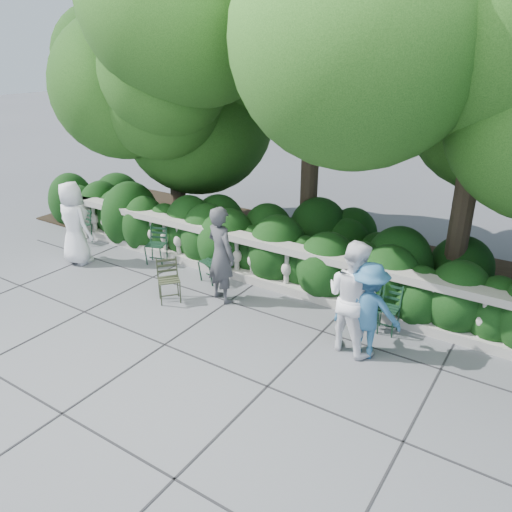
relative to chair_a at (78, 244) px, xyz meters
The scene contains 14 objects.
ground 5.57m from the chair_a, 12.44° to the right, with size 90.00×90.00×0.00m, color #53555B.
balustrade 5.49m from the chair_a, ahead, with size 12.00×0.44×1.00m.
shrub_hedge 5.73m from the chair_a, 18.31° to the left, with size 15.00×2.60×1.70m, color black, non-canonical shape.
tree_canopy 7.56m from the chair_a, 18.02° to the left, with size 15.04×6.52×6.78m.
chair_a is the anchor object (origin of this frame).
chair_b 4.09m from the chair_a, ahead, with size 0.44×0.48×0.84m, color black, non-canonical shape.
chair_c 2.55m from the chair_a, ahead, with size 0.44×0.48×0.84m, color black, non-canonical shape.
chair_d 7.59m from the chair_a, ahead, with size 0.44×0.48×0.84m, color black, non-canonical shape.
chair_e 7.83m from the chair_a, ahead, with size 0.44×0.48×0.84m, color black, non-canonical shape.
chair_weathered 4.23m from the chair_a, 14.91° to the right, with size 0.44×0.48×0.84m, color black, non-canonical shape.
person_businessman 1.52m from the chair_a, 36.54° to the right, with size 0.91×0.59×1.87m, color white.
person_woman_grey 4.89m from the chair_a, ahead, with size 0.69×0.45×1.88m, color #3C3D41.
person_casual_man 7.60m from the chair_a, ahead, with size 0.91×0.71×1.87m, color white.
person_older_blue 7.86m from the chair_a, ahead, with size 1.02×0.59×1.58m, color #2D6189.
Camera 1 is at (4.60, -6.04, 4.56)m, focal length 35.00 mm.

